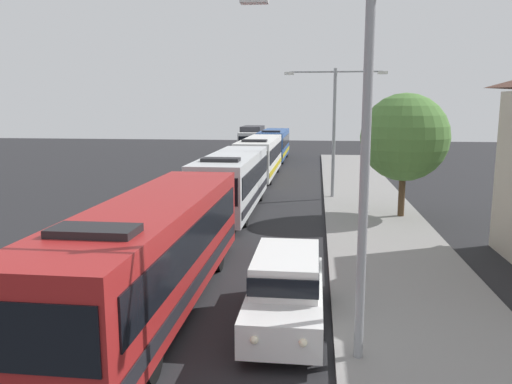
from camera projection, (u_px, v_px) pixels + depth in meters
bus_lead at (154, 249)px, 13.92m from camera, size 2.58×12.25×3.21m
bus_second_in_line at (233, 180)px, 26.82m from camera, size 2.58×11.23×3.21m
bus_middle at (260, 156)px, 39.46m from camera, size 2.58×11.76×3.21m
bus_fourth_in_line at (274, 144)px, 51.98m from camera, size 2.58×11.26×3.21m
white_suv at (286, 287)px, 12.89m from camera, size 1.86×5.09×1.90m
box_truck_oncoming at (252, 139)px, 59.91m from camera, size 2.35×7.17×3.15m
streetlamp_near at (366, 139)px, 10.29m from camera, size 5.16×0.28×7.84m
streetlamp_mid at (334, 118)px, 29.81m from camera, size 5.95×0.28×7.59m
roadside_tree at (404, 137)px, 24.60m from camera, size 4.28×4.28×6.07m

